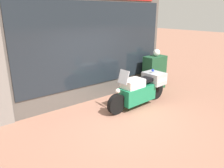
# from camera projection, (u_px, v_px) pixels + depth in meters

# --- Properties ---
(ground_plane) EXTENTS (60.00, 60.00, 0.00)m
(ground_plane) POSITION_uv_depth(u_px,v_px,m) (122.00, 121.00, 5.99)
(ground_plane) COLOR #9E6B56
(shop_building) EXTENTS (6.72, 0.55, 3.63)m
(shop_building) POSITION_uv_depth(u_px,v_px,m) (68.00, 48.00, 6.63)
(shop_building) COLOR #56514C
(shop_building) RESTS_ON ground
(window_display) EXTENTS (5.24, 0.30, 2.10)m
(window_display) POSITION_uv_depth(u_px,v_px,m) (94.00, 83.00, 7.61)
(window_display) COLOR slate
(window_display) RESTS_ON ground
(paramedic_motorcycle) EXTENTS (2.43, 0.69, 1.28)m
(paramedic_motorcycle) POSITION_uv_depth(u_px,v_px,m) (141.00, 88.00, 6.92)
(paramedic_motorcycle) COLOR black
(paramedic_motorcycle) RESTS_ON ground
(utility_cabinet) EXTENTS (0.87, 0.47, 1.27)m
(utility_cabinet) POSITION_uv_depth(u_px,v_px,m) (154.00, 72.00, 8.42)
(utility_cabinet) COLOR #1E4C2D
(utility_cabinet) RESTS_ON ground
(white_helmet) EXTENTS (0.27, 0.27, 0.27)m
(white_helmet) POSITION_uv_depth(u_px,v_px,m) (157.00, 53.00, 8.20)
(white_helmet) COLOR white
(white_helmet) RESTS_ON utility_cabinet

